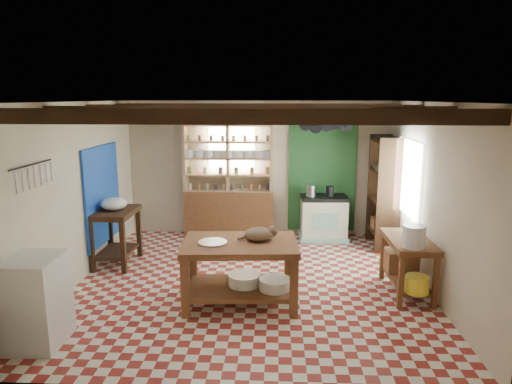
{
  "coord_description": "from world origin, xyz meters",
  "views": [
    {
      "loc": [
        0.39,
        -6.26,
        2.66
      ],
      "look_at": [
        0.07,
        0.3,
        1.29
      ],
      "focal_mm": 32.0,
      "sensor_mm": 36.0,
      "label": 1
    }
  ],
  "objects_px": {
    "prep_table": "(116,237)",
    "right_counter": "(407,266)",
    "cat": "(259,234)",
    "white_cabinet": "(36,301)",
    "work_table": "(240,272)",
    "stove": "(323,218)"
  },
  "relations": [
    {
      "from": "work_table",
      "to": "right_counter",
      "type": "height_order",
      "value": "work_table"
    },
    {
      "from": "cat",
      "to": "white_cabinet",
      "type": "bearing_deg",
      "value": -166.98
    },
    {
      "from": "prep_table",
      "to": "stove",
      "type": "bearing_deg",
      "value": 24.07
    },
    {
      "from": "stove",
      "to": "white_cabinet",
      "type": "distance_m",
      "value": 5.25
    },
    {
      "from": "prep_table",
      "to": "cat",
      "type": "height_order",
      "value": "cat"
    },
    {
      "from": "work_table",
      "to": "prep_table",
      "type": "relative_size",
      "value": 1.63
    },
    {
      "from": "stove",
      "to": "white_cabinet",
      "type": "xyz_separation_m",
      "value": [
        -3.49,
        -3.93,
        0.07
      ]
    },
    {
      "from": "prep_table",
      "to": "right_counter",
      "type": "distance_m",
      "value": 4.47
    },
    {
      "from": "prep_table",
      "to": "right_counter",
      "type": "bearing_deg",
      "value": -10.97
    },
    {
      "from": "right_counter",
      "to": "cat",
      "type": "xyz_separation_m",
      "value": [
        -2.02,
        -0.33,
        0.53
      ]
    },
    {
      "from": "stove",
      "to": "prep_table",
      "type": "xyz_separation_m",
      "value": [
        -3.47,
        -1.49,
        0.03
      ]
    },
    {
      "from": "work_table",
      "to": "stove",
      "type": "relative_size",
      "value": 1.7
    },
    {
      "from": "stove",
      "to": "cat",
      "type": "bearing_deg",
      "value": -113.93
    },
    {
      "from": "white_cabinet",
      "to": "right_counter",
      "type": "height_order",
      "value": "white_cabinet"
    },
    {
      "from": "work_table",
      "to": "right_counter",
      "type": "distance_m",
      "value": 2.3
    },
    {
      "from": "cat",
      "to": "prep_table",
      "type": "bearing_deg",
      "value": 138.53
    },
    {
      "from": "work_table",
      "to": "cat",
      "type": "bearing_deg",
      "value": 11.31
    },
    {
      "from": "stove",
      "to": "cat",
      "type": "relative_size",
      "value": 2.23
    },
    {
      "from": "work_table",
      "to": "cat",
      "type": "height_order",
      "value": "cat"
    },
    {
      "from": "work_table",
      "to": "cat",
      "type": "relative_size",
      "value": 3.79
    },
    {
      "from": "right_counter",
      "to": "white_cabinet",
      "type": "bearing_deg",
      "value": -161.43
    },
    {
      "from": "stove",
      "to": "right_counter",
      "type": "height_order",
      "value": "stove"
    }
  ]
}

